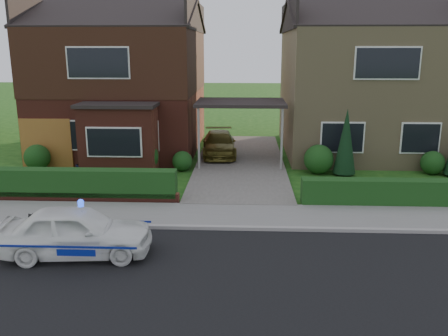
{
  "coord_description": "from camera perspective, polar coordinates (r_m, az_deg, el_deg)",
  "views": [
    {
      "loc": [
        0.19,
        -9.46,
        5.01
      ],
      "look_at": [
        -0.39,
        3.5,
        1.7
      ],
      "focal_mm": 38.0,
      "sensor_mm": 36.0,
      "label": 1
    }
  ],
  "objects": [
    {
      "name": "ground",
      "position": [
        10.71,
        1.27,
        -13.58
      ],
      "size": [
        120.0,
        120.0,
        0.0
      ],
      "primitive_type": "plane",
      "color": "#154512",
      "rests_on": "ground"
    },
    {
      "name": "road",
      "position": [
        10.71,
        1.27,
        -13.58
      ],
      "size": [
        60.0,
        6.0,
        0.02
      ],
      "primitive_type": "cube",
      "color": "black",
      "rests_on": "ground"
    },
    {
      "name": "kerb",
      "position": [
        13.46,
        1.58,
        -7.27
      ],
      "size": [
        60.0,
        0.16,
        0.12
      ],
      "primitive_type": "cube",
      "color": "#9E9993",
      "rests_on": "ground"
    },
    {
      "name": "sidewalk",
      "position": [
        14.45,
        1.65,
        -5.77
      ],
      "size": [
        60.0,
        2.0,
        0.1
      ],
      "primitive_type": "cube",
      "color": "slate",
      "rests_on": "ground"
    },
    {
      "name": "driveway",
      "position": [
        21.06,
        1.96,
        0.71
      ],
      "size": [
        3.8,
        12.0,
        0.12
      ],
      "primitive_type": "cube",
      "color": "#666059",
      "rests_on": "ground"
    },
    {
      "name": "house_left",
      "position": [
        24.15,
        -12.0,
        11.17
      ],
      "size": [
        7.5,
        9.53,
        7.25
      ],
      "color": "maroon",
      "rests_on": "ground"
    },
    {
      "name": "house_right",
      "position": [
        24.16,
        16.26,
        10.57
      ],
      "size": [
        7.5,
        8.06,
        7.25
      ],
      "color": "tan",
      "rests_on": "ground"
    },
    {
      "name": "carport_link",
      "position": [
        20.56,
        2.03,
        7.73
      ],
      "size": [
        3.8,
        3.0,
        2.77
      ],
      "color": "black",
      "rests_on": "ground"
    },
    {
      "name": "garage_door",
      "position": [
        21.55,
        -20.58,
        2.81
      ],
      "size": [
        2.2,
        0.1,
        2.1
      ],
      "primitive_type": "cube",
      "color": "#90561F",
      "rests_on": "ground"
    },
    {
      "name": "dwarf_wall",
      "position": [
        16.65,
        -18.69,
        -3.33
      ],
      "size": [
        7.7,
        0.25,
        0.36
      ],
      "primitive_type": "cube",
      "color": "maroon",
      "rests_on": "ground"
    },
    {
      "name": "hedge_left",
      "position": [
        16.84,
        -18.46,
        -3.76
      ],
      "size": [
        7.5,
        0.55,
        0.9
      ],
      "primitive_type": "cube",
      "color": "#123915",
      "rests_on": "ground"
    },
    {
      "name": "hedge_right",
      "position": [
        16.62,
        22.22,
        -4.34
      ],
      "size": [
        7.5,
        0.55,
        0.8
      ],
      "primitive_type": "cube",
      "color": "#123915",
      "rests_on": "ground"
    },
    {
      "name": "shrub_left_far",
      "position": [
        21.34,
        -21.55,
        1.21
      ],
      "size": [
        1.08,
        1.08,
        1.08
      ],
      "primitive_type": "sphere",
      "color": "#123915",
      "rests_on": "ground"
    },
    {
      "name": "shrub_left_mid",
      "position": [
        19.71,
        -9.79,
        1.36
      ],
      "size": [
        1.32,
        1.32,
        1.32
      ],
      "primitive_type": "sphere",
      "color": "#123915",
      "rests_on": "ground"
    },
    {
      "name": "shrub_left_near",
      "position": [
        19.78,
        -5.04,
        0.85
      ],
      "size": [
        0.84,
        0.84,
        0.84
      ],
      "primitive_type": "sphere",
      "color": "#123915",
      "rests_on": "ground"
    },
    {
      "name": "shrub_right_near",
      "position": [
        19.61,
        11.32,
        1.04
      ],
      "size": [
        1.2,
        1.2,
        1.2
      ],
      "primitive_type": "sphere",
      "color": "#123915",
      "rests_on": "ground"
    },
    {
      "name": "shrub_right_mid",
      "position": [
        20.93,
        23.8,
        0.58
      ],
      "size": [
        0.96,
        0.96,
        0.96
      ],
      "primitive_type": "sphere",
      "color": "#123915",
      "rests_on": "ground"
    },
    {
      "name": "conifer_a",
      "position": [
        19.45,
        14.42,
        2.87
      ],
      "size": [
        0.9,
        0.9,
        2.6
      ],
      "primitive_type": "cone",
      "color": "black",
      "rests_on": "ground"
    },
    {
      "name": "police_car",
      "position": [
        12.24,
        -17.39,
        -7.35
      ],
      "size": [
        3.39,
        3.79,
        1.42
      ],
      "rotation": [
        0.0,
        0.0,
        1.66
      ],
      "color": "white",
      "rests_on": "ground"
    },
    {
      "name": "driveway_car",
      "position": [
        22.06,
        -0.59,
        2.94
      ],
      "size": [
        1.76,
        3.81,
        1.08
      ],
      "primitive_type": "imported",
      "rotation": [
        0.0,
        0.0,
        0.07
      ],
      "color": "brown",
      "rests_on": "driveway"
    },
    {
      "name": "potted_plant_a",
      "position": [
        19.63,
        -11.7,
        0.46
      ],
      "size": [
        0.5,
        0.42,
        0.82
      ],
      "primitive_type": "imported",
      "rotation": [
        0.0,
        0.0,
        -0.34
      ],
      "color": "gray",
      "rests_on": "ground"
    },
    {
      "name": "potted_plant_b",
      "position": [
        20.16,
        -16.8,
        0.5
      ],
      "size": [
        0.57,
        0.55,
        0.82
      ],
      "primitive_type": "imported",
      "rotation": [
        0.0,
        0.0,
        0.57
      ],
      "color": "gray",
      "rests_on": "ground"
    },
    {
      "name": "potted_plant_c",
      "position": [
        20.01,
        -15.4,
        0.37
      ],
      "size": [
        0.55,
        0.55,
        0.73
      ],
      "primitive_type": "imported",
      "rotation": [
        0.0,
        0.0,
        1.12
      ],
      "color": "gray",
      "rests_on": "ground"
    }
  ]
}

